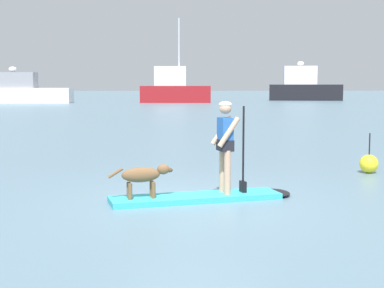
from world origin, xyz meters
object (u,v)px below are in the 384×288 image
(person_paddler, at_px, (226,141))
(moored_boat_far_port, at_px, (19,91))
(moored_boat_center, at_px, (304,88))
(moored_boat_starboard, at_px, (174,89))
(marker_buoy, at_px, (369,164))
(dog, at_px, (144,176))
(paddleboard, at_px, (208,197))

(person_paddler, xyz_separation_m, moored_boat_far_port, (-17.06, 55.18, 0.30))
(person_paddler, xyz_separation_m, moored_boat_center, (18.94, 63.77, 0.70))
(moored_boat_starboard, relative_size, moored_boat_center, 0.98)
(marker_buoy, bearing_deg, moored_boat_center, 76.00)
(person_paddler, height_order, dog, person_paddler)
(dog, bearing_deg, person_paddler, 12.56)
(dog, height_order, moored_boat_far_port, moored_boat_far_port)
(paddleboard, relative_size, moored_boat_starboard, 0.34)
(paddleboard, distance_m, moored_boat_far_port, 57.75)
(paddleboard, height_order, moored_boat_starboard, moored_boat_starboard)
(moored_boat_far_port, bearing_deg, moored_boat_center, 13.42)
(dog, distance_m, moored_boat_center, 67.27)
(dog, height_order, marker_buoy, marker_buoy)
(marker_buoy, bearing_deg, moored_boat_starboard, 92.94)
(moored_boat_far_port, relative_size, moored_boat_starboard, 1.19)
(paddleboard, bearing_deg, dog, -167.44)
(person_paddler, bearing_deg, marker_buoy, 35.53)
(moored_boat_far_port, distance_m, moored_boat_starboard, 18.06)
(person_paddler, bearing_deg, paddleboard, -167.44)
(person_paddler, bearing_deg, moored_boat_center, 73.46)
(dog, xyz_separation_m, moored_boat_far_port, (-15.60, 55.51, 0.86))
(moored_boat_starboard, bearing_deg, moored_boat_far_port, -179.07)
(person_paddler, height_order, moored_boat_center, moored_boat_center)
(person_paddler, xyz_separation_m, dog, (-1.46, -0.33, -0.56))
(paddleboard, distance_m, person_paddler, 1.05)
(paddleboard, relative_size, moored_boat_far_port, 0.29)
(paddleboard, xyz_separation_m, marker_buoy, (4.03, 2.72, 0.17))
(dog, relative_size, moored_boat_starboard, 0.11)
(moored_boat_starboard, bearing_deg, paddleboard, -91.36)
(person_paddler, bearing_deg, moored_boat_far_port, 107.18)
(paddleboard, height_order, marker_buoy, marker_buoy)
(dog, height_order, moored_boat_starboard, moored_boat_starboard)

